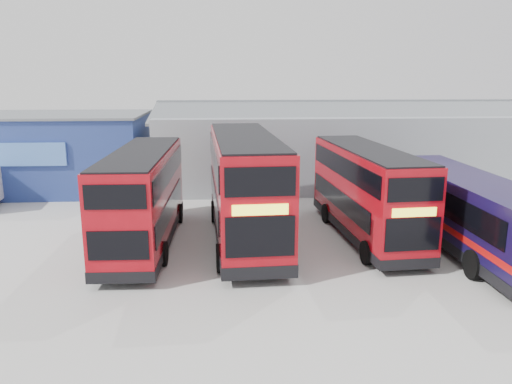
# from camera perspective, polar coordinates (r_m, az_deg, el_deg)

# --- Properties ---
(ground_plane) EXTENTS (120.00, 120.00, 0.00)m
(ground_plane) POSITION_cam_1_polar(r_m,az_deg,el_deg) (18.40, 4.67, -11.25)
(ground_plane) COLOR #A6A6A1
(ground_plane) RESTS_ON ground
(office_block) EXTENTS (12.30, 8.32, 5.12)m
(office_block) POSITION_cam_1_polar(r_m,az_deg,el_deg) (36.74, -21.96, 4.34)
(office_block) COLOR navy
(office_block) RESTS_ON ground
(maintenance_shed) EXTENTS (30.50, 12.00, 5.89)m
(maintenance_shed) POSITION_cam_1_polar(r_m,az_deg,el_deg) (38.39, 12.26, 5.36)
(maintenance_shed) COLOR gray
(maintenance_shed) RESTS_ON ground
(double_decker_left) EXTENTS (2.81, 10.39, 4.37)m
(double_decker_left) POSITION_cam_1_polar(r_m,az_deg,el_deg) (23.02, -12.77, -0.80)
(double_decker_left) COLOR #A10913
(double_decker_left) RESTS_ON ground
(double_decker_centre) EXTENTS (3.44, 11.88, 4.97)m
(double_decker_centre) POSITION_cam_1_polar(r_m,az_deg,el_deg) (23.28, -1.29, 0.44)
(double_decker_centre) COLOR #A10913
(double_decker_centre) RESTS_ON ground
(double_decker_right) EXTENTS (3.17, 10.35, 4.32)m
(double_decker_right) POSITION_cam_1_polar(r_m,az_deg,el_deg) (24.22, 12.49, -0.16)
(double_decker_right) COLOR #A10913
(double_decker_right) RESTS_ON ground
(single_decker_blue) EXTENTS (3.07, 12.20, 3.29)m
(single_decker_blue) POSITION_cam_1_polar(r_m,az_deg,el_deg) (24.06, 22.90, -2.24)
(single_decker_blue) COLOR black
(single_decker_blue) RESTS_ON ground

